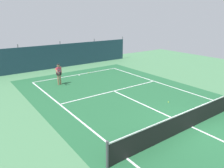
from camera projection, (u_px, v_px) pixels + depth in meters
name	position (u px, v px, depth m)	size (l,w,h in m)	color
ground_plane	(192.00, 127.00, 10.47)	(36.00, 36.00, 0.00)	#4C8456
court_surface	(192.00, 127.00, 10.47)	(11.02, 26.60, 0.01)	#236038
tennis_net	(193.00, 118.00, 10.31)	(10.12, 0.10, 1.10)	black
back_fence	(60.00, 60.00, 22.61)	(16.30, 0.98, 2.70)	#1E3D4C
tennis_player	(59.00, 73.00, 16.54)	(0.59, 0.82, 1.64)	#9E7051
tennis_ball_near_player	(89.00, 73.00, 20.14)	(0.07, 0.07, 0.07)	#CCDB33
tennis_ball_midcourt	(168.00, 102.00, 13.39)	(0.07, 0.07, 0.07)	#CCDB33
parked_car	(28.00, 57.00, 23.26)	(2.35, 4.37, 1.68)	silver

